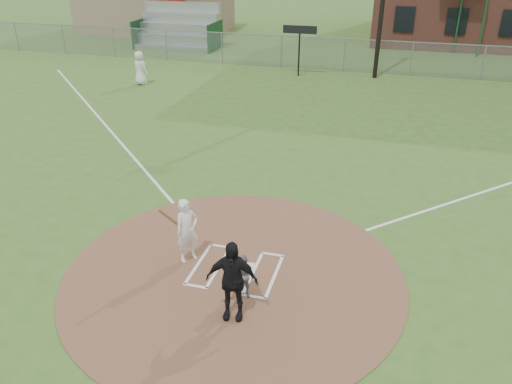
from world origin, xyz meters
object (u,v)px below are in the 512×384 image
(catcher, at_px, (244,277))
(batter_at_plate, at_px, (187,230))
(umpire, at_px, (232,280))
(ondeck_player, at_px, (140,68))
(home_plate, at_px, (245,268))

(catcher, xyz_separation_m, batter_at_plate, (-1.80, 1.03, 0.33))
(umpire, relative_size, batter_at_plate, 1.07)
(catcher, distance_m, umpire, 0.84)
(ondeck_player, height_order, batter_at_plate, ondeck_player)
(home_plate, distance_m, umpire, 1.99)
(home_plate, relative_size, catcher, 0.43)
(home_plate, bearing_deg, umpire, -81.85)
(home_plate, xyz_separation_m, catcher, (0.28, -1.01, 0.52))
(umpire, relative_size, ondeck_player, 1.02)
(home_plate, xyz_separation_m, batter_at_plate, (-1.52, 0.01, 0.85))
(home_plate, relative_size, ondeck_player, 0.25)
(umpire, distance_m, batter_at_plate, 2.49)
(batter_at_plate, bearing_deg, ondeck_player, 121.23)
(umpire, bearing_deg, ondeck_player, 113.62)
(home_plate, relative_size, batter_at_plate, 0.26)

